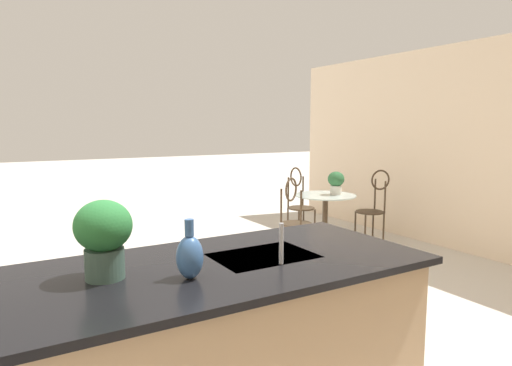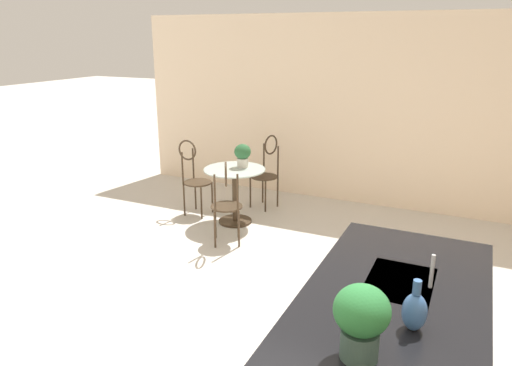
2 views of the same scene
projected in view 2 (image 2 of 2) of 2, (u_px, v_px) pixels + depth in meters
wall_left_window at (388, 113)px, 6.72m from camera, size 0.12×7.80×2.70m
bistro_table at (235, 190)px, 6.32m from camera, size 0.80×0.80×0.74m
chair_near_window at (226, 199)px, 5.60m from camera, size 0.52×0.52×1.04m
chair_by_island at (194, 174)px, 6.60m from camera, size 0.39×0.49×1.04m
chair_toward_desk at (267, 168)px, 6.88m from camera, size 0.52×0.47×1.04m
sink_faucet at (432, 271)px, 2.93m from camera, size 0.02×0.02×0.22m
potted_plant_on_table at (243, 154)px, 6.27m from camera, size 0.22×0.22×0.31m
potted_plant_counter_near at (361, 318)px, 2.26m from camera, size 0.27×0.27×0.38m
vase_on_counter at (414, 311)px, 2.51m from camera, size 0.13×0.13×0.29m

